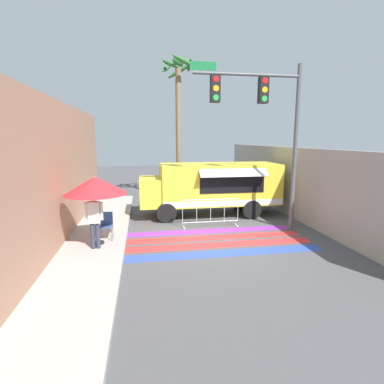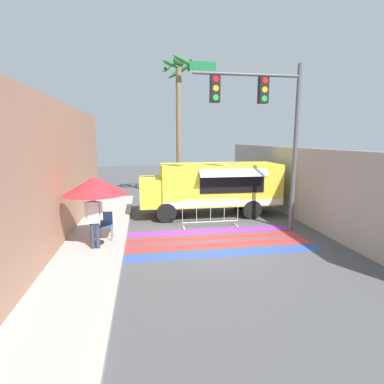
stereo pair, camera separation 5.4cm
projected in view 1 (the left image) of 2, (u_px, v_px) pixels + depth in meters
The scene contains 12 objects.
ground_plane at pixel (214, 239), 10.52m from camera, with size 60.00×60.00×0.00m, color #4C4C4F.
sidewalk_left at pixel (57, 246), 9.67m from camera, with size 4.40×16.00×0.14m.
building_left_facade at pixel (55, 176), 9.29m from camera, with size 0.25×16.00×4.69m.
concrete_wall_right at pixel (288, 181), 13.84m from camera, with size 0.20×16.00×3.10m.
crosswalk_painted at pixel (216, 241), 10.30m from camera, with size 6.40×2.84×0.01m.
food_truck at pixel (209, 185), 13.60m from camera, with size 6.24×2.55×2.36m.
traffic_signal_pole at pixel (264, 114), 10.66m from camera, with size 4.04×0.29×6.10m.
patio_umbrella at pixel (95, 186), 9.31m from camera, with size 1.96×1.96×2.18m.
folding_chair at pixel (106, 223), 10.02m from camera, with size 0.41×0.41×0.91m.
vendor_person at pixel (94, 217), 9.07m from camera, with size 0.53×0.23×1.73m.
barricade_front at pixel (211, 213), 11.90m from camera, with size 2.28×0.44×1.13m.
palm_tree at pixel (179, 103), 16.39m from camera, with size 2.09×2.28×7.84m.
Camera 1 is at (-2.41, -9.81, 3.47)m, focal length 28.00 mm.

